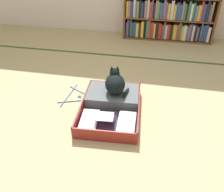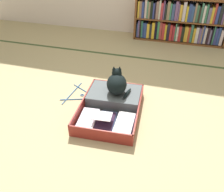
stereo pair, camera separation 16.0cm
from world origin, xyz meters
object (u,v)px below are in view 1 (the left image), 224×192
at_px(bookshelf, 168,19).
at_px(black_cat, 115,83).
at_px(clothes_hanger, 72,96).
at_px(open_suitcase, 112,104).

relative_size(bookshelf, black_cat, 4.66).
distance_m(black_cat, clothes_hanger, 0.52).
height_order(black_cat, clothes_hanger, black_cat).
bearing_deg(open_suitcase, bookshelf, 76.23).
height_order(open_suitcase, black_cat, black_cat).
distance_m(bookshelf, clothes_hanger, 2.21).
height_order(bookshelf, clothes_hanger, bookshelf).
relative_size(open_suitcase, clothes_hanger, 1.85).
xyz_separation_m(open_suitcase, clothes_hanger, (-0.46, 0.13, -0.05)).
relative_size(bookshelf, open_suitcase, 1.72).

